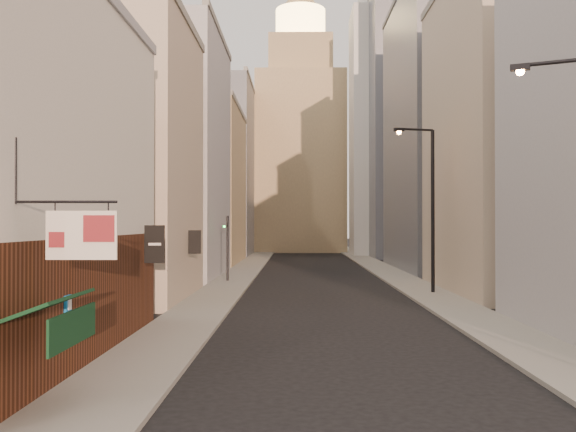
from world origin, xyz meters
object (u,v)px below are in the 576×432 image
(white_tower, at_px, (380,122))
(streetlamp_mid, at_px, (429,200))
(clock_tower, at_px, (300,142))
(traffic_light_left, at_px, (228,237))

(white_tower, xyz_separation_m, streetlamp_mid, (-3.41, -49.27, -12.70))
(clock_tower, distance_m, traffic_light_left, 57.46)
(streetlamp_mid, height_order, traffic_light_left, streetlamp_mid)
(clock_tower, bearing_deg, streetlamp_mid, -83.16)
(white_tower, distance_m, streetlamp_mid, 51.00)
(clock_tower, distance_m, white_tower, 17.83)
(clock_tower, height_order, traffic_light_left, clock_tower)
(white_tower, bearing_deg, clock_tower, 128.16)
(streetlamp_mid, bearing_deg, white_tower, 70.04)
(streetlamp_mid, bearing_deg, clock_tower, 80.84)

